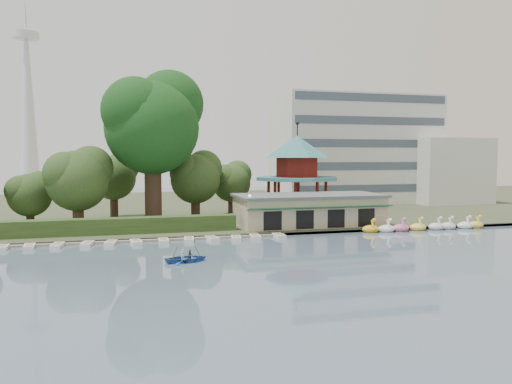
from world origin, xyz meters
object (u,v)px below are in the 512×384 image
object	(u,v)px
boathouse	(309,209)
rowboat_with_passengers	(186,256)
big_tree	(153,120)
pavilion	(297,167)
dock	(131,241)

from	to	relation	value
boathouse	rowboat_with_passengers	world-z (taller)	boathouse
big_tree	boathouse	bearing A→B (deg)	-18.27
pavilion	dock	bearing A→B (deg)	-148.34
pavilion	rowboat_with_passengers	world-z (taller)	pavilion
pavilion	big_tree	world-z (taller)	big_tree
pavilion	rowboat_with_passengers	distance (m)	33.69
dock	pavilion	size ratio (longest dim) A/B	2.52
boathouse	pavilion	distance (m)	11.43
boathouse	big_tree	world-z (taller)	big_tree
pavilion	big_tree	distance (m)	22.09
big_tree	rowboat_with_passengers	world-z (taller)	big_tree
dock	rowboat_with_passengers	bearing A→B (deg)	-69.32
pavilion	rowboat_with_passengers	size ratio (longest dim) A/B	2.43
dock	pavilion	distance (m)	29.14
dock	rowboat_with_passengers	xyz separation A→B (m)	(4.43, -11.73, 0.41)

